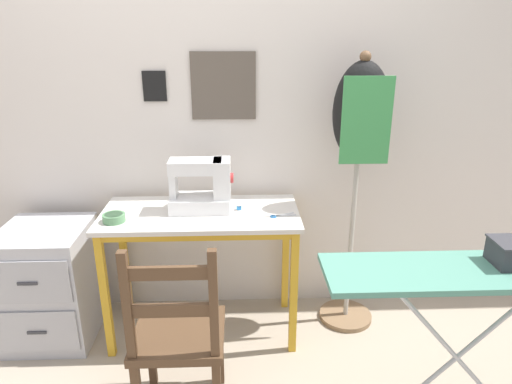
% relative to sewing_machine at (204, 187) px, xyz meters
% --- Properties ---
extents(ground_plane, '(14.00, 14.00, 0.00)m').
position_rel_sewing_machine_xyz_m(ground_plane, '(-0.02, -0.28, -0.89)').
color(ground_plane, tan).
extents(wall_back, '(10.00, 0.07, 2.55)m').
position_rel_sewing_machine_xyz_m(wall_back, '(-0.02, 0.29, 0.38)').
color(wall_back, silver).
rests_on(wall_back, ground_plane).
extents(sewing_table, '(1.08, 0.51, 0.76)m').
position_rel_sewing_machine_xyz_m(sewing_table, '(-0.02, -0.04, -0.24)').
color(sewing_table, silver).
rests_on(sewing_table, ground_plane).
extents(sewing_machine, '(0.34, 0.19, 0.31)m').
position_rel_sewing_machine_xyz_m(sewing_machine, '(0.00, 0.00, 0.00)').
color(sewing_machine, white).
rests_on(sewing_machine, sewing_table).
extents(fabric_bowl, '(0.12, 0.12, 0.04)m').
position_rel_sewing_machine_xyz_m(fabric_bowl, '(-0.46, -0.15, -0.11)').
color(fabric_bowl, '#56895B').
rests_on(fabric_bowl, sewing_table).
extents(scissors, '(0.14, 0.07, 0.01)m').
position_rel_sewing_machine_xyz_m(scissors, '(0.40, -0.11, -0.13)').
color(scissors, silver).
rests_on(scissors, sewing_table).
extents(thread_spool_near_machine, '(0.04, 0.04, 0.03)m').
position_rel_sewing_machine_xyz_m(thread_spool_near_machine, '(0.19, -0.01, -0.12)').
color(thread_spool_near_machine, '#2875C1').
rests_on(thread_spool_near_machine, sewing_table).
extents(wooden_chair, '(0.40, 0.38, 0.91)m').
position_rel_sewing_machine_xyz_m(wooden_chair, '(-0.09, -0.67, -0.47)').
color(wooden_chair, '#513823').
rests_on(wooden_chair, ground_plane).
extents(filing_cabinet, '(0.46, 0.50, 0.67)m').
position_rel_sewing_machine_xyz_m(filing_cabinet, '(-0.89, -0.04, -0.56)').
color(filing_cabinet, '#B7B7BC').
rests_on(filing_cabinet, ground_plane).
extents(dress_form, '(0.32, 0.32, 1.60)m').
position_rel_sewing_machine_xyz_m(dress_form, '(0.84, 0.04, 0.28)').
color(dress_form, '#846647').
rests_on(dress_form, ground_plane).
extents(ironing_board, '(1.16, 0.31, 0.83)m').
position_rel_sewing_machine_xyz_m(ironing_board, '(1.10, -0.82, -0.12)').
color(ironing_board, '#518E7A').
rests_on(ironing_board, ground_plane).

